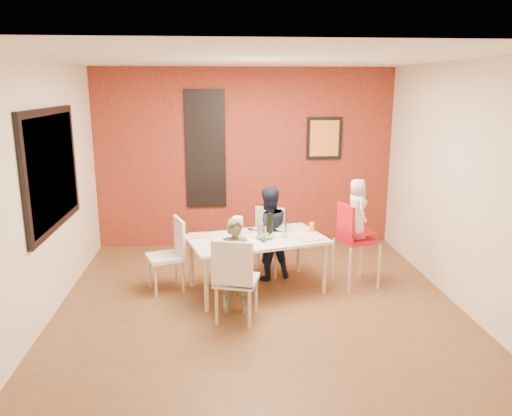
{
  "coord_description": "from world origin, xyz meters",
  "views": [
    {
      "loc": [
        -0.47,
        -5.28,
        2.42
      ],
      "look_at": [
        0.0,
        0.3,
        1.05
      ],
      "focal_mm": 35.0,
      "sensor_mm": 36.0,
      "label": 1
    }
  ],
  "objects": [
    {
      "name": "condiment_red",
      "position": [
        0.09,
        0.36,
        0.73
      ],
      "size": [
        0.04,
        0.04,
        0.14
      ],
      "primitive_type": "cylinder",
      "color": "red",
      "rests_on": "dining_table"
    },
    {
      "name": "dining_table",
      "position": [
        0.02,
        0.39,
        0.6
      ],
      "size": [
        1.76,
        1.27,
        0.66
      ],
      "rotation": [
        0.0,
        0.0,
        0.26
      ],
      "color": "silver",
      "rests_on": "ground"
    },
    {
      "name": "wall_right",
      "position": [
        2.25,
        0.0,
        1.35
      ],
      "size": [
        0.02,
        4.5,
        2.7
      ],
      "primitive_type": "cube",
      "color": "#F1E5C7",
      "rests_on": "ground"
    },
    {
      "name": "chair_far",
      "position": [
        0.22,
        1.01,
        0.48
      ],
      "size": [
        0.51,
        0.51,
        0.86
      ],
      "rotation": [
        0.0,
        0.0,
        -0.36
      ],
      "color": "silver",
      "rests_on": "ground"
    },
    {
      "name": "wall_front",
      "position": [
        0.0,
        -2.25,
        1.35
      ],
      "size": [
        4.5,
        0.02,
        2.7
      ],
      "primitive_type": "cube",
      "color": "#F1E5C7",
      "rests_on": "ground"
    },
    {
      "name": "child_far",
      "position": [
        0.19,
        0.77,
        0.6
      ],
      "size": [
        0.7,
        0.62,
        1.2
      ],
      "primitive_type": "imported",
      "rotation": [
        0.0,
        0.0,
        3.47
      ],
      "color": "black",
      "rests_on": "ground"
    },
    {
      "name": "picture_window_pane",
      "position": [
        -2.21,
        0.2,
        1.55
      ],
      "size": [
        0.02,
        1.55,
        1.15
      ],
      "primitive_type": "cube",
      "color": "black",
      "rests_on": "wall_left"
    },
    {
      "name": "condiment_green",
      "position": [
        0.17,
        0.44,
        0.74
      ],
      "size": [
        0.04,
        0.04,
        0.15
      ],
      "primitive_type": "cylinder",
      "color": "#3E7928",
      "rests_on": "dining_table"
    },
    {
      "name": "ceiling",
      "position": [
        0.0,
        0.0,
        2.7
      ],
      "size": [
        4.5,
        4.5,
        0.02
      ],
      "primitive_type": "cube",
      "color": "white",
      "rests_on": "wall_back"
    },
    {
      "name": "child_near",
      "position": [
        -0.26,
        -0.21,
        0.53
      ],
      "size": [
        0.41,
        0.29,
        1.06
      ],
      "primitive_type": "imported",
      "rotation": [
        0.0,
        0.0,
        -0.1
      ],
      "color": "brown",
      "rests_on": "ground"
    },
    {
      "name": "high_chair",
      "position": [
        1.21,
        0.43,
        0.63
      ],
      "size": [
        0.54,
        0.54,
        1.05
      ],
      "rotation": [
        0.0,
        0.0,
        1.84
      ],
      "color": "red",
      "rests_on": "ground"
    },
    {
      "name": "paper_towel_roll",
      "position": [
        -0.21,
        0.33,
        0.8
      ],
      "size": [
        0.12,
        0.12,
        0.28
      ],
      "primitive_type": "cylinder",
      "color": "white",
      "rests_on": "dining_table"
    },
    {
      "name": "wall_back",
      "position": [
        0.0,
        2.25,
        1.35
      ],
      "size": [
        4.5,
        0.02,
        2.7
      ],
      "primitive_type": "cube",
      "color": "#F1E5C7",
      "rests_on": "ground"
    },
    {
      "name": "plate_near_left",
      "position": [
        -0.35,
        -0.05,
        0.67
      ],
      "size": [
        0.28,
        0.28,
        0.01
      ],
      "primitive_type": "cube",
      "rotation": [
        0.0,
        0.0,
        -0.19
      ],
      "color": "white",
      "rests_on": "dining_table"
    },
    {
      "name": "glassblock_surround",
      "position": [
        -0.6,
        2.21,
        1.5
      ],
      "size": [
        0.6,
        0.03,
        1.76
      ],
      "primitive_type": "cube",
      "color": "black",
      "rests_on": "wall_back"
    },
    {
      "name": "toddler",
      "position": [
        1.24,
        0.45,
        0.98
      ],
      "size": [
        0.28,
        0.38,
        0.73
      ],
      "primitive_type": "imported",
      "rotation": [
        0.0,
        0.0,
        1.71
      ],
      "color": "beige",
      "rests_on": "high_chair"
    },
    {
      "name": "glassblock_strip",
      "position": [
        -0.6,
        2.21,
        1.5
      ],
      "size": [
        0.55,
        0.03,
        1.7
      ],
      "primitive_type": "cube",
      "color": "silver",
      "rests_on": "wall_back"
    },
    {
      "name": "wall_left",
      "position": [
        -2.25,
        0.0,
        1.35
      ],
      "size": [
        0.02,
        4.5,
        2.7
      ],
      "primitive_type": "cube",
      "color": "#F1E5C7",
      "rests_on": "ground"
    },
    {
      "name": "plate_far_mid",
      "position": [
        -0.04,
        0.68,
        0.67
      ],
      "size": [
        0.29,
        0.29,
        0.01
      ],
      "primitive_type": "cube",
      "rotation": [
        0.0,
        0.0,
        0.23
      ],
      "color": "white",
      "rests_on": "dining_table"
    },
    {
      "name": "sippy_cup",
      "position": [
        0.72,
        0.6,
        0.72
      ],
      "size": [
        0.07,
        0.07,
        0.12
      ],
      "primitive_type": "cylinder",
      "color": "orange",
      "rests_on": "dining_table"
    },
    {
      "name": "chair_left",
      "position": [
        -1.01,
        0.51,
        0.49
      ],
      "size": [
        0.52,
        0.52,
        0.88
      ],
      "rotation": [
        0.0,
        0.0,
        5.04
      ],
      "color": "white",
      "rests_on": "ground"
    },
    {
      "name": "brick_accent_wall",
      "position": [
        0.0,
        2.23,
        1.35
      ],
      "size": [
        4.5,
        0.02,
        2.7
      ],
      "primitive_type": "cube",
      "color": "maroon",
      "rests_on": "ground"
    },
    {
      "name": "condiment_brown",
      "position": [
        0.05,
        0.39,
        0.74
      ],
      "size": [
        0.04,
        0.04,
        0.15
      ],
      "primitive_type": "cylinder",
      "color": "brown",
      "rests_on": "dining_table"
    },
    {
      "name": "wine_glass_b",
      "position": [
        0.35,
        0.4,
        0.75
      ],
      "size": [
        0.06,
        0.06,
        0.18
      ],
      "primitive_type": "cylinder",
      "color": "silver",
      "rests_on": "dining_table"
    },
    {
      "name": "chair_near",
      "position": [
        -0.28,
        -0.45,
        0.51
      ],
      "size": [
        0.53,
        0.53,
        0.92
      ],
      "rotation": [
        0.0,
        0.0,
        2.87
      ],
      "color": "beige",
      "rests_on": "ground"
    },
    {
      "name": "ground",
      "position": [
        0.0,
        0.0,
        0.0
      ],
      "size": [
        4.5,
        4.5,
        0.0
      ],
      "primitive_type": "plane",
      "color": "brown",
      "rests_on": "ground"
    },
    {
      "name": "wine_glass_a",
      "position": [
        0.08,
        0.23,
        0.76
      ],
      "size": [
        0.07,
        0.07,
        0.19
      ],
      "primitive_type": "cylinder",
      "color": "silver",
      "rests_on": "dining_table"
    },
    {
      "name": "plate_far_left",
      "position": [
        -0.67,
        0.52,
        0.67
      ],
      "size": [
        0.26,
        0.26,
        0.01
      ],
      "primitive_type": "cube",
      "rotation": [
        0.0,
        0.0,
        0.11
      ],
      "color": "silver",
      "rests_on": "dining_table"
    },
    {
      "name": "salad_bowl_b",
      "position": [
        0.34,
        0.69,
        0.69
      ],
      "size": [
        0.26,
        0.26,
        0.05
      ],
      "primitive_type": "imported",
      "rotation": [
        0.0,
        0.0,
        0.34
      ],
      "color": "white",
      "rests_on": "dining_table"
    },
    {
      "name": "wine_bottle",
      "position": [
        0.17,
        0.42,
        0.81
      ],
      "size": [
        0.08,
        0.08,
        0.29
      ],
      "primitive_type": "cylinder",
      "color": "black",
      "rests_on": "dining_table"
    },
    {
      "name": "art_print_frame",
      "position": [
        1.2,
        2.21,
        1.65
      ],
      "size": [
        0.54,
        0.03,
        0.64
      ],
      "primitive_type": "cube",
      "color": "black",
      "rests_on": "wall_back"
    },
    {
      "name": "art_print_canvas",
      "position": [
        1.2,
        2.19,
        1.65
      ],
      "size": [
        0.44,
        0.01,
        0.54
      ],
      "primitive_type": "cube",
      "color": "gold",
      "rests_on": "wall_back"
    },
    {
      "name": "picture_window_frame",
      "position": [
        -2.22,
        0.2,
        1.55
      ],
      "size": [
        0.05,
        1.7,
        1.3
      ],
      "primitive_type": "cube",
      "color": "black",
      "rests_on": "wall_left"
    },
    {
      "name": "plate_near_right",
      "position": [
        0.64,
        0.3,
        0.67
      ],
      "size": [
        0.3,
        0.3,
        0.01
      ],
      "primitive_type": "cube",
      "rotation": [
        0.0,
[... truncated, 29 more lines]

